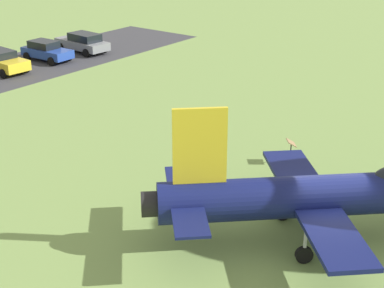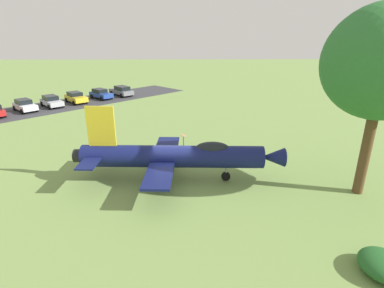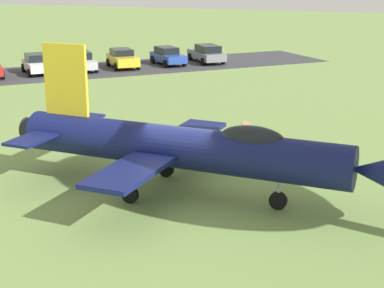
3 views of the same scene
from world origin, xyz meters
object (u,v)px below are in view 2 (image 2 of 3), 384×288
(shrub_near_fence, at_px, (384,265))
(parked_car_blue, at_px, (101,94))
(parked_car_gray, at_px, (121,91))
(parked_car_yellow, at_px, (76,97))
(parked_car_white, at_px, (25,105))
(parked_car_silver, at_px, (51,101))
(display_jet, at_px, (178,156))
(info_plaque, at_px, (183,137))

(shrub_near_fence, relative_size, parked_car_blue, 0.51)
(parked_car_gray, distance_m, parked_car_yellow, 7.51)
(parked_car_gray, xyz_separation_m, parked_car_white, (-10.28, -9.98, -0.02))
(parked_car_blue, bearing_deg, parked_car_yellow, -91.85)
(parked_car_blue, relative_size, parked_car_white, 1.00)
(shrub_near_fence, xyz_separation_m, parked_car_yellow, (-23.91, 33.12, 0.35))
(parked_car_gray, bearing_deg, parked_car_yellow, 92.65)
(shrub_near_fence, xyz_separation_m, parked_car_silver, (-26.35, 30.71, 0.34))
(display_jet, distance_m, info_plaque, 6.54)
(parked_car_white, bearing_deg, parked_car_gray, 88.41)
(shrub_near_fence, bearing_deg, parked_car_silver, 130.64)
(display_jet, height_order, shrub_near_fence, display_jet)
(parked_car_gray, bearing_deg, parked_car_silver, 93.00)
(display_jet, bearing_deg, parked_car_yellow, 124.07)
(display_jet, relative_size, parked_car_white, 3.40)
(shrub_near_fence, bearing_deg, info_plaque, 118.99)
(parked_car_yellow, bearing_deg, parked_car_gray, 92.14)
(parked_car_yellow, distance_m, parked_car_white, 6.82)
(display_jet, bearing_deg, parked_car_blue, 116.66)
(display_jet, height_order, parked_car_silver, display_jet)
(parked_car_gray, height_order, parked_car_yellow, parked_car_gray)
(info_plaque, distance_m, parked_car_gray, 25.24)
(display_jet, xyz_separation_m, parked_car_white, (-20.04, 19.63, -1.01))
(display_jet, xyz_separation_m, info_plaque, (0.31, 6.47, -0.92))
(info_plaque, xyz_separation_m, parked_car_blue, (-12.72, 20.78, -0.09))
(parked_car_blue, bearing_deg, info_plaque, -15.46)
(parked_car_blue, distance_m, parked_car_white, 10.79)
(parked_car_gray, bearing_deg, display_jet, 157.35)
(shrub_near_fence, relative_size, parked_car_gray, 0.44)
(parked_car_gray, bearing_deg, parked_car_blue, 90.92)
(parked_car_silver, bearing_deg, parked_car_gray, 91.52)
(parked_car_blue, bearing_deg, parked_car_gray, 84.89)
(info_plaque, distance_m, parked_car_white, 24.24)
(parked_car_blue, height_order, parked_car_yellow, parked_car_yellow)
(display_jet, xyz_separation_m, parked_car_blue, (-12.41, 27.25, -1.01))
(shrub_near_fence, xyz_separation_m, parked_car_blue, (-21.11, 35.93, 0.33))
(info_plaque, height_order, parked_car_silver, parked_car_silver)
(shrub_near_fence, height_order, parked_car_yellow, parked_car_yellow)
(parked_car_silver, bearing_deg, parked_car_yellow, 92.30)
(shrub_near_fence, relative_size, parked_car_white, 0.52)
(parked_car_white, bearing_deg, parked_car_blue, 89.18)
(parked_car_gray, distance_m, parked_car_white, 14.33)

